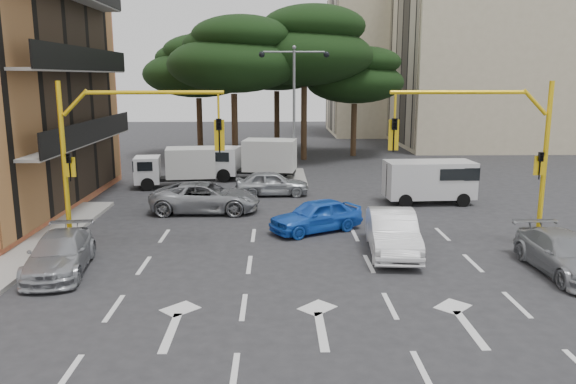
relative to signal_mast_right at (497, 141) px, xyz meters
name	(u,v)px	position (x,y,z in m)	size (l,w,h in m)	color
ground	(309,264)	(-6.80, -1.99, -3.88)	(120.00, 120.00, 0.00)	#28282B
median_strip	(294,177)	(-6.80, 14.01, -3.81)	(1.40, 6.00, 0.15)	gray
apartment_beige_near	(518,38)	(13.15, 30.01, 5.47)	(20.20, 12.15, 18.70)	#BEB18F
apartment_beige_far	(406,55)	(6.15, 42.01, 4.47)	(16.20, 12.15, 16.70)	#BEB18F
pine_left_near	(234,55)	(-10.75, 19.96, 3.72)	(9.15, 9.15, 10.23)	#382616
pine_center	(305,46)	(-5.75, 21.96, 4.41)	(9.98, 9.98, 11.16)	#382616
pine_left_far	(199,66)	(-13.75, 23.96, 3.03)	(8.32, 8.32, 9.30)	#382616
pine_right	(356,75)	(-1.75, 23.96, 2.33)	(7.49, 7.49, 8.37)	#382616
pine_back	(277,58)	(-7.75, 26.96, 3.72)	(9.15, 9.15, 10.23)	#382616
signal_mast_right	(497,141)	(0.00, 0.00, 0.00)	(5.79, 0.37, 6.00)	yellow
signal_mast_left	(114,142)	(-13.61, 0.00, 0.00)	(5.79, 0.37, 6.00)	yellow
street_lamp_center	(294,89)	(-6.80, 14.01, 1.54)	(4.16, 0.36, 7.77)	slate
car_white_hatch	(392,232)	(-3.80, -0.81, -3.14)	(1.58, 4.54, 1.50)	silver
car_blue_compact	(316,216)	(-6.30, 2.06, -3.23)	(1.55, 3.85, 1.31)	blue
car_silver_wagon	(60,254)	(-14.80, -2.56, -3.27)	(1.73, 4.24, 1.23)	#9B9DA3
car_silver_cross_a	(206,197)	(-11.15, 5.46, -3.19)	(2.29, 4.97, 1.38)	#95989C
car_silver_cross_b	(272,183)	(-8.12, 9.09, -3.23)	(1.54, 3.84, 1.31)	#A5A9AD
car_silver_parked	(564,254)	(1.22, -3.03, -3.25)	(1.79, 4.39, 1.27)	gray
van_white	(429,182)	(-0.38, 7.13, -2.82)	(1.92, 4.25, 2.12)	silver
box_truck_a	(176,168)	(-13.50, 11.43, -2.77)	(1.90, 4.52, 2.22)	silver
box_truck_b	(255,160)	(-9.16, 13.51, -2.65)	(2.11, 5.02, 2.47)	white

